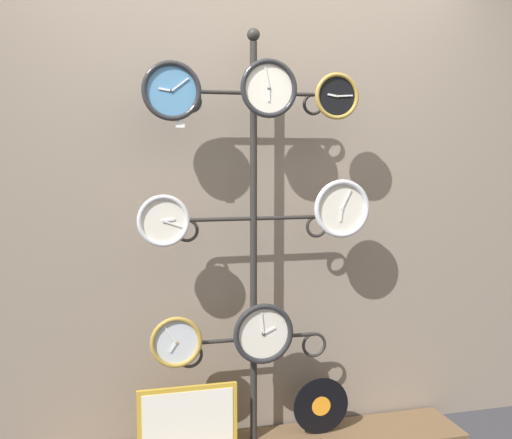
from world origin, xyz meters
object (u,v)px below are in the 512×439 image
object	(u,v)px
clock_top_center	(269,88)
clock_bottom_left	(176,342)
clock_middle_right	(342,209)
vinyl_record	(321,406)
clock_bottom_center	(263,333)
clock_top_right	(337,96)
display_stand	(254,330)
clock_top_left	(171,91)
picture_frame	(188,421)
clock_middle_left	(163,221)

from	to	relation	value
clock_top_center	clock_bottom_left	distance (m)	1.26
clock_middle_right	vinyl_record	distance (m)	1.04
clock_bottom_center	clock_top_right	bearing A→B (deg)	-3.32
display_stand	clock_bottom_left	bearing A→B (deg)	-164.98
display_stand	clock_bottom_center	world-z (taller)	display_stand
clock_top_right	clock_bottom_center	bearing A→B (deg)	176.68
vinyl_record	clock_top_left	bearing A→B (deg)	-176.00
clock_top_left	vinyl_record	size ratio (longest dim) A/B	0.91
display_stand	clock_top_right	xyz separation A→B (m)	(0.39, -0.10, 1.16)
picture_frame	vinyl_record	bearing A→B (deg)	4.53
clock_middle_left	clock_bottom_left	distance (m)	0.58
clock_top_right	clock_bottom_center	xyz separation A→B (m)	(-0.36, 0.02, -1.15)
clock_top_left	clock_middle_left	world-z (taller)	clock_top_left
display_stand	picture_frame	distance (m)	0.54
clock_top_center	clock_bottom_center	bearing A→B (deg)	134.93
clock_middle_right	clock_middle_left	bearing A→B (deg)	-178.26
clock_bottom_left	picture_frame	bearing A→B (deg)	21.51
clock_top_left	picture_frame	bearing A→B (deg)	-2.71
clock_top_left	clock_bottom_left	world-z (taller)	clock_top_left
clock_top_center	picture_frame	size ratio (longest dim) A/B	0.57
clock_bottom_center	clock_middle_left	bearing A→B (deg)	-176.78
clock_top_center	clock_bottom_left	bearing A→B (deg)	-179.37
clock_top_right	clock_middle_left	world-z (taller)	clock_top_right
clock_top_center	clock_middle_right	xyz separation A→B (m)	(0.38, 0.02, -0.57)
clock_bottom_left	clock_top_right	bearing A→B (deg)	0.26
clock_middle_right	clock_bottom_left	distance (m)	1.03
picture_frame	display_stand	bearing A→B (deg)	13.98
clock_top_left	clock_bottom_center	world-z (taller)	clock_top_left
display_stand	clock_middle_left	size ratio (longest dim) A/B	8.76
display_stand	picture_frame	bearing A→B (deg)	-166.02
display_stand	vinyl_record	bearing A→B (deg)	-5.01
clock_top_left	clock_middle_right	xyz separation A→B (m)	(0.83, 0.00, -0.55)
clock_middle_right	display_stand	bearing A→B (deg)	169.01
clock_middle_left	picture_frame	bearing A→B (deg)	12.84
clock_bottom_left	vinyl_record	size ratio (longest dim) A/B	0.82
clock_top_left	clock_top_right	distance (m)	0.79
clock_middle_right	clock_bottom_center	size ratio (longest dim) A/B	0.96
clock_bottom_left	clock_middle_left	bearing A→B (deg)	-177.07
clock_middle_right	picture_frame	size ratio (longest dim) A/B	0.60
clock_top_center	clock_middle_left	bearing A→B (deg)	-179.14
clock_middle_left	vinyl_record	distance (m)	1.29
clock_bottom_left	vinyl_record	bearing A→B (deg)	5.80
clock_top_right	display_stand	bearing A→B (deg)	164.92
clock_top_left	vinyl_record	xyz separation A→B (m)	(0.76, 0.05, -1.59)
clock_top_left	clock_middle_left	distance (m)	0.59
clock_middle_left	picture_frame	xyz separation A→B (m)	(0.10, 0.02, -0.98)
clock_middle_left	vinyl_record	world-z (taller)	clock_middle_left
clock_top_left	clock_middle_right	bearing A→B (deg)	0.03
display_stand	clock_bottom_left	world-z (taller)	display_stand
clock_middle_left	clock_bottom_left	bearing A→B (deg)	2.93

